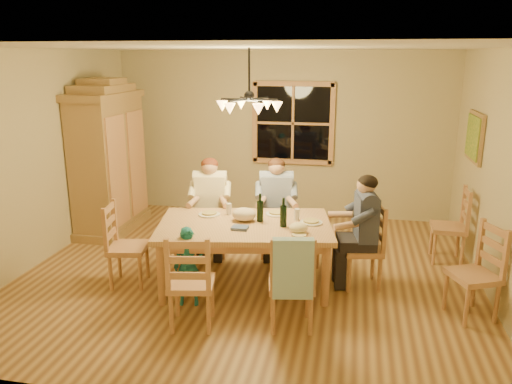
% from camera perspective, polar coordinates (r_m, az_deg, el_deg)
% --- Properties ---
extents(floor, '(5.50, 5.50, 0.00)m').
position_cam_1_polar(floor, '(6.30, -0.71, -9.16)').
color(floor, brown).
rests_on(floor, ground).
extents(ceiling, '(5.50, 5.00, 0.02)m').
position_cam_1_polar(ceiling, '(5.74, -0.80, 16.21)').
color(ceiling, white).
rests_on(ceiling, wall_back).
extents(wall_back, '(5.50, 0.02, 2.70)m').
position_cam_1_polar(wall_back, '(8.30, 2.87, 6.54)').
color(wall_back, '#C7B98D').
rests_on(wall_back, floor).
extents(wall_left, '(0.02, 5.00, 2.70)m').
position_cam_1_polar(wall_left, '(6.98, -23.48, 3.63)').
color(wall_left, '#C7B98D').
rests_on(wall_left, floor).
extents(wall_right, '(0.02, 5.00, 2.70)m').
position_cam_1_polar(wall_right, '(5.96, 26.11, 1.52)').
color(wall_right, '#C7B98D').
rests_on(wall_right, floor).
extents(window, '(1.30, 0.06, 1.30)m').
position_cam_1_polar(window, '(8.21, 4.25, 7.83)').
color(window, black).
rests_on(window, wall_back).
extents(painting, '(0.06, 0.78, 0.64)m').
position_cam_1_polar(painting, '(7.05, 23.70, 5.78)').
color(painting, olive).
rests_on(painting, wall_right).
extents(chandelier, '(0.77, 0.68, 0.71)m').
position_cam_1_polar(chandelier, '(5.76, -0.77, 10.00)').
color(chandelier, black).
rests_on(chandelier, ceiling).
extents(armoire, '(0.66, 1.40, 2.30)m').
position_cam_1_polar(armoire, '(7.85, -16.44, 3.26)').
color(armoire, olive).
rests_on(armoire, floor).
extents(dining_table, '(2.14, 1.53, 0.76)m').
position_cam_1_polar(dining_table, '(5.74, -1.29, -4.53)').
color(dining_table, '#AD7E4D').
rests_on(dining_table, floor).
extents(chair_far_left, '(0.51, 0.49, 0.99)m').
position_cam_1_polar(chair_far_left, '(6.76, -5.14, -4.71)').
color(chair_far_left, '#BC7D52').
rests_on(chair_far_left, floor).
extents(chair_far_right, '(0.51, 0.49, 0.99)m').
position_cam_1_polar(chair_far_right, '(6.73, 2.27, -4.76)').
color(chair_far_right, '#BC7D52').
rests_on(chair_far_right, floor).
extents(chair_near_left, '(0.51, 0.49, 0.99)m').
position_cam_1_polar(chair_near_left, '(5.08, -7.32, -11.84)').
color(chair_near_left, '#BC7D52').
rests_on(chair_near_left, floor).
extents(chair_near_right, '(0.51, 0.49, 0.99)m').
position_cam_1_polar(chair_near_right, '(5.04, 4.02, -11.99)').
color(chair_near_right, '#BC7D52').
rests_on(chair_near_right, floor).
extents(chair_end_left, '(0.49, 0.51, 0.99)m').
position_cam_1_polar(chair_end_left, '(6.07, -14.32, -7.52)').
color(chair_end_left, '#BC7D52').
rests_on(chair_end_left, floor).
extents(chair_end_right, '(0.49, 0.51, 0.99)m').
position_cam_1_polar(chair_end_right, '(5.98, 11.99, -7.75)').
color(chair_end_right, '#BC7D52').
rests_on(chair_end_right, floor).
extents(adult_woman, '(0.45, 0.48, 0.87)m').
position_cam_1_polar(adult_woman, '(6.60, -5.25, -0.31)').
color(adult_woman, '#F2E5BB').
rests_on(adult_woman, floor).
extents(adult_plaid_man, '(0.45, 0.48, 0.87)m').
position_cam_1_polar(adult_plaid_man, '(6.56, 2.32, -0.35)').
color(adult_plaid_man, '#304484').
rests_on(adult_plaid_man, floor).
extents(adult_slate_man, '(0.48, 0.45, 0.87)m').
position_cam_1_polar(adult_slate_man, '(5.79, 12.28, -2.84)').
color(adult_slate_man, '#3E4563').
rests_on(adult_slate_man, floor).
extents(towel, '(0.39, 0.17, 0.58)m').
position_cam_1_polar(towel, '(4.69, 4.24, -8.73)').
color(towel, '#9DC7D5').
rests_on(towel, chair_near_right).
extents(wine_bottle_a, '(0.08, 0.08, 0.33)m').
position_cam_1_polar(wine_bottle_a, '(5.73, 0.47, -1.79)').
color(wine_bottle_a, black).
rests_on(wine_bottle_a, dining_table).
extents(wine_bottle_b, '(0.08, 0.08, 0.33)m').
position_cam_1_polar(wine_bottle_b, '(5.56, 3.15, -2.35)').
color(wine_bottle_b, black).
rests_on(wine_bottle_b, dining_table).
extents(plate_woman, '(0.26, 0.26, 0.02)m').
position_cam_1_polar(plate_woman, '(6.02, -5.37, -2.57)').
color(plate_woman, white).
rests_on(plate_woman, dining_table).
extents(plate_plaid, '(0.26, 0.26, 0.02)m').
position_cam_1_polar(plate_plaid, '(6.02, 2.34, -2.51)').
color(plate_plaid, white).
rests_on(plate_plaid, dining_table).
extents(plate_slate, '(0.26, 0.26, 0.02)m').
position_cam_1_polar(plate_slate, '(5.74, 6.31, -3.49)').
color(plate_slate, white).
rests_on(plate_slate, dining_table).
extents(wine_glass_a, '(0.06, 0.06, 0.14)m').
position_cam_1_polar(wine_glass_a, '(6.01, -3.11, -1.96)').
color(wine_glass_a, silver).
rests_on(wine_glass_a, dining_table).
extents(wine_glass_b, '(0.06, 0.06, 0.14)m').
position_cam_1_polar(wine_glass_b, '(5.81, 4.69, -2.59)').
color(wine_glass_b, silver).
rests_on(wine_glass_b, dining_table).
extents(cap, '(0.20, 0.20, 0.11)m').
position_cam_1_polar(cap, '(5.42, 4.87, -4.10)').
color(cap, beige).
rests_on(cap, dining_table).
extents(napkin, '(0.20, 0.17, 0.03)m').
position_cam_1_polar(napkin, '(5.52, -1.85, -4.11)').
color(napkin, '#465580').
rests_on(napkin, dining_table).
extents(cloth_bundle, '(0.28, 0.22, 0.15)m').
position_cam_1_polar(cloth_bundle, '(5.78, -1.38, -2.57)').
color(cloth_bundle, beige).
rests_on(cloth_bundle, dining_table).
extents(child, '(0.35, 0.27, 0.87)m').
position_cam_1_polar(child, '(5.43, -7.73, -8.45)').
color(child, '#1A6C78').
rests_on(child, floor).
extents(chair_spare_front, '(0.56, 0.57, 0.99)m').
position_cam_1_polar(chair_spare_front, '(5.64, 23.39, -10.16)').
color(chair_spare_front, '#BC7D52').
rests_on(chair_spare_front, floor).
extents(chair_spare_back, '(0.43, 0.45, 0.99)m').
position_cam_1_polar(chair_spare_back, '(7.00, 20.99, -5.00)').
color(chair_spare_back, '#BC7D52').
rests_on(chair_spare_back, floor).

